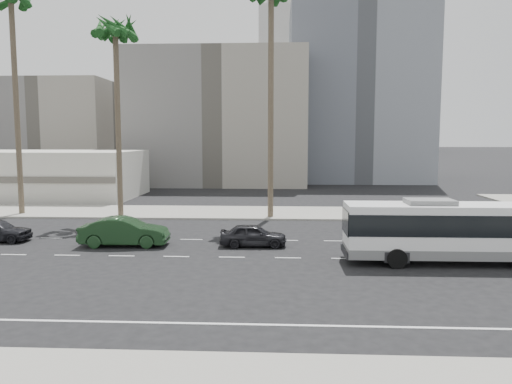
# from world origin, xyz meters

# --- Properties ---
(ground) EXTENTS (700.00, 700.00, 0.00)m
(ground) POSITION_xyz_m (0.00, 0.00, 0.00)
(ground) COLOR black
(ground) RESTS_ON ground
(sidewalk_north) EXTENTS (120.00, 7.00, 0.15)m
(sidewalk_north) POSITION_xyz_m (0.00, 15.50, 0.07)
(sidewalk_north) COLOR gray
(sidewalk_north) RESTS_ON ground
(commercial_low) EXTENTS (22.00, 12.16, 5.00)m
(commercial_low) POSITION_xyz_m (-30.00, 25.99, 2.50)
(commercial_low) COLOR beige
(commercial_low) RESTS_ON ground
(midrise_beige_west) EXTENTS (24.00, 18.00, 18.00)m
(midrise_beige_west) POSITION_xyz_m (-12.00, 45.00, 9.00)
(midrise_beige_west) COLOR gray
(midrise_beige_west) RESTS_ON ground
(midrise_gray_center) EXTENTS (20.00, 20.00, 26.00)m
(midrise_gray_center) POSITION_xyz_m (8.00, 52.00, 13.00)
(midrise_gray_center) COLOR slate
(midrise_gray_center) RESTS_ON ground
(midrise_beige_far) EXTENTS (18.00, 16.00, 15.00)m
(midrise_beige_far) POSITION_xyz_m (-38.00, 50.00, 7.50)
(midrise_beige_far) COLOR gray
(midrise_beige_far) RESTS_ON ground
(civic_tower) EXTENTS (42.00, 42.00, 129.00)m
(civic_tower) POSITION_xyz_m (-2.00, 250.00, 38.83)
(civic_tower) COLOR silver
(civic_tower) RESTS_ON ground
(highrise_right) EXTENTS (26.00, 26.00, 70.00)m
(highrise_right) POSITION_xyz_m (45.00, 230.00, 35.00)
(highrise_right) COLOR slate
(highrise_right) RESTS_ON ground
(highrise_far) EXTENTS (22.00, 22.00, 60.00)m
(highrise_far) POSITION_xyz_m (70.00, 260.00, 30.00)
(highrise_far) COLOR slate
(highrise_far) RESTS_ON ground
(city_bus) EXTENTS (11.40, 2.79, 3.27)m
(city_bus) POSITION_xyz_m (5.62, -0.58, 1.72)
(city_bus) COLOR white
(city_bus) RESTS_ON ground
(car_a) EXTENTS (1.71, 3.98, 1.34)m
(car_a) POSITION_xyz_m (-5.01, 2.80, 0.67)
(car_a) COLOR black
(car_a) RESTS_ON ground
(car_b) EXTENTS (2.04, 5.24, 1.70)m
(car_b) POSITION_xyz_m (-12.62, 2.55, 0.85)
(car_b) COLOR #18351A
(car_b) RESTS_ON ground
(palm_mid) EXTENTS (5.17, 5.17, 15.97)m
(palm_mid) POSITION_xyz_m (-16.23, 12.84, 14.37)
(palm_mid) COLOR brown
(palm_mid) RESTS_ON ground
(palm_far) EXTENTS (5.50, 5.50, 18.89)m
(palm_far) POSITION_xyz_m (-24.91, 13.80, 17.16)
(palm_far) COLOR brown
(palm_far) RESTS_ON ground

